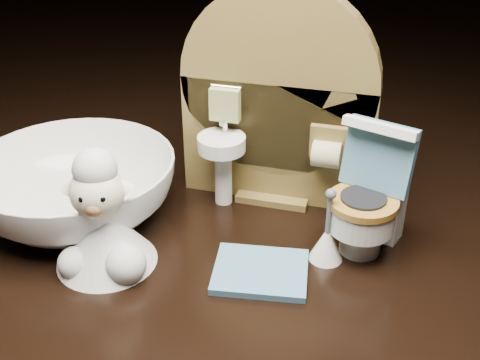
# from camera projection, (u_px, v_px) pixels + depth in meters

# --- Properties ---
(backdrop_panel) EXTENTS (0.13, 0.05, 0.15)m
(backdrop_panel) POSITION_uv_depth(u_px,v_px,m) (276.00, 110.00, 0.40)
(backdrop_panel) COLOR brown
(backdrop_panel) RESTS_ON ground
(toy_toilet) EXTENTS (0.05, 0.06, 0.08)m
(toy_toilet) POSITION_uv_depth(u_px,v_px,m) (369.00, 203.00, 0.36)
(toy_toilet) COLOR white
(toy_toilet) RESTS_ON ground
(bath_mat) EXTENTS (0.06, 0.05, 0.00)m
(bath_mat) POSITION_uv_depth(u_px,v_px,m) (261.00, 272.00, 0.35)
(bath_mat) COLOR teal
(bath_mat) RESTS_ON ground
(toilet_brush) EXTENTS (0.02, 0.02, 0.05)m
(toilet_brush) POSITION_uv_depth(u_px,v_px,m) (327.00, 241.00, 0.36)
(toilet_brush) COLOR white
(toilet_brush) RESTS_ON ground
(plush_lamb) EXTENTS (0.06, 0.06, 0.08)m
(plush_lamb) POSITION_uv_depth(u_px,v_px,m) (102.00, 226.00, 0.35)
(plush_lamb) COLOR silver
(plush_lamb) RESTS_ON ground
(ceramic_bowl) EXTENTS (0.15, 0.15, 0.04)m
(ceramic_bowl) POSITION_uv_depth(u_px,v_px,m) (76.00, 188.00, 0.40)
(ceramic_bowl) COLOR white
(ceramic_bowl) RESTS_ON ground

